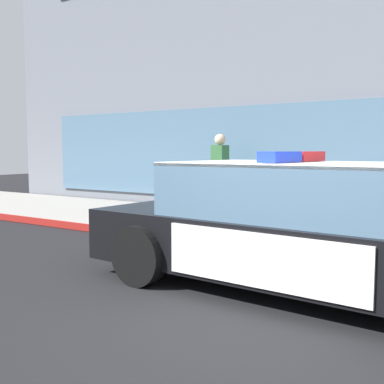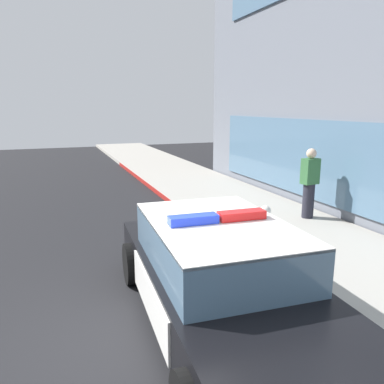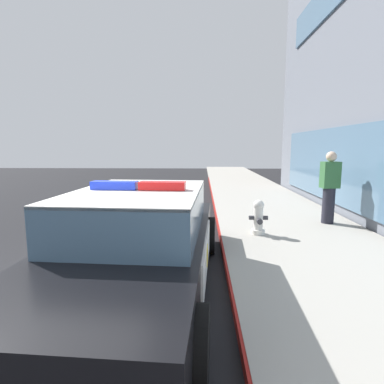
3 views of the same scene
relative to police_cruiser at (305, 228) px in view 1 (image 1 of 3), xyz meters
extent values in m
plane|color=black|center=(-0.02, -1.16, -0.68)|extent=(48.00, 48.00, 0.00)
cube|color=#A39E93|center=(-0.02, 2.94, -0.60)|extent=(48.00, 3.30, 0.15)
cube|color=maroon|center=(-0.02, 1.27, -0.60)|extent=(28.80, 0.04, 0.14)
cube|color=slate|center=(-2.69, 4.61, 0.77)|extent=(12.66, 0.08, 2.10)
cube|color=black|center=(0.06, 0.00, -0.18)|extent=(4.95, 2.12, 0.60)
cube|color=silver|center=(-1.64, 0.09, -0.01)|extent=(1.46, 1.90, 0.05)
cube|color=silver|center=(0.01, 0.94, -0.18)|extent=(2.04, 0.14, 0.51)
cube|color=silver|center=(-0.09, -0.94, -0.18)|extent=(2.04, 0.14, 0.51)
cube|color=yellow|center=(0.01, 0.96, -0.18)|extent=(0.22, 0.02, 0.26)
cube|color=slate|center=(-0.14, 0.01, 0.39)|extent=(2.61, 1.81, 0.60)
cube|color=silver|center=(-0.14, 0.01, 0.68)|extent=(2.61, 1.81, 0.04)
cube|color=red|center=(-0.12, 0.34, 0.76)|extent=(0.23, 0.64, 0.11)
cube|color=blue|center=(-0.15, -0.33, 0.76)|extent=(0.23, 0.64, 0.11)
cylinder|color=black|center=(-1.49, 1.01, -0.34)|extent=(0.69, 0.26, 0.68)
cylinder|color=black|center=(-1.59, -0.85, -0.34)|extent=(0.69, 0.26, 0.68)
cylinder|color=silver|center=(-2.28, 2.06, -0.48)|extent=(0.28, 0.28, 0.10)
cylinder|color=silver|center=(-2.28, 2.06, -0.20)|extent=(0.19, 0.19, 0.45)
sphere|color=silver|center=(-2.28, 2.06, 0.09)|extent=(0.22, 0.22, 0.22)
cylinder|color=#333338|center=(-2.28, 2.06, 0.16)|extent=(0.06, 0.06, 0.05)
cylinder|color=#333338|center=(-2.28, 1.92, -0.18)|extent=(0.09, 0.10, 0.09)
cylinder|color=#333338|center=(-2.28, 2.21, -0.18)|extent=(0.09, 0.10, 0.09)
cylinder|color=#333338|center=(-2.13, 2.06, -0.22)|extent=(0.10, 0.12, 0.12)
cylinder|color=#23232D|center=(-3.29, 3.90, -0.10)|extent=(0.28, 0.28, 0.85)
cube|color=#336638|center=(-3.29, 3.90, 0.63)|extent=(0.30, 0.42, 0.62)
sphere|color=beige|center=(-3.29, 3.90, 1.06)|extent=(0.24, 0.24, 0.24)
camera|label=1|loc=(1.68, -4.75, 0.82)|focal=43.27mm
camera|label=2|loc=(4.15, -1.98, 2.16)|focal=35.54mm
camera|label=3|loc=(4.05, 0.89, 1.29)|focal=28.83mm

